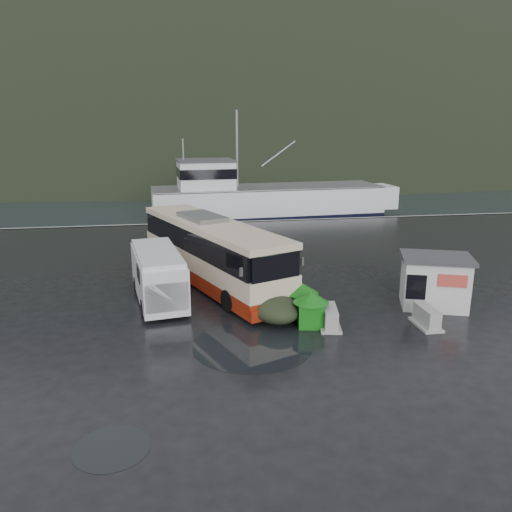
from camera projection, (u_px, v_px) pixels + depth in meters
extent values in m
plane|color=black|center=(232.00, 312.00, 21.41)|extent=(160.00, 160.00, 0.00)
cube|color=black|center=(182.00, 155.00, 126.28)|extent=(300.00, 180.00, 0.02)
cube|color=#999993|center=(204.00, 223.00, 40.48)|extent=(160.00, 0.60, 1.50)
ellipsoid|color=black|center=(196.00, 138.00, 261.30)|extent=(780.00, 540.00, 570.00)
cylinder|color=black|center=(252.00, 345.00, 18.20)|extent=(4.43, 4.43, 0.01)
cylinder|color=black|center=(112.00, 448.00, 12.45)|extent=(1.95, 1.95, 0.01)
cylinder|color=black|center=(410.00, 285.00, 24.90)|extent=(2.71, 2.71, 0.01)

